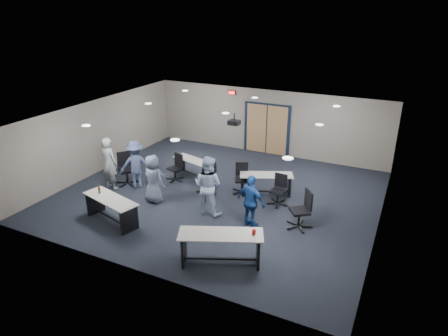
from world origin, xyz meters
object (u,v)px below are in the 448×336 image
at_px(table_front_right, 221,243).
at_px(chair_loose_left, 126,169).
at_px(table_front_left, 111,206).
at_px(table_back_left, 193,165).
at_px(chair_back_a, 175,168).
at_px(person_plaid, 153,179).
at_px(chair_back_c, 242,179).
at_px(person_back, 136,165).
at_px(chair_loose_right, 300,210).
at_px(person_gray, 109,163).
at_px(chair_back_b, 207,178).
at_px(chair_back_d, 278,190).
at_px(person_navy, 251,202).
at_px(person_lightblue, 208,185).
at_px(table_back_right, 266,181).

bearing_deg(table_front_right, chair_loose_left, 128.07).
height_order(table_front_left, table_back_left, table_front_left).
relative_size(table_front_left, chair_back_a, 2.04).
bearing_deg(chair_back_a, person_plaid, -62.49).
distance_m(chair_back_c, person_back, 3.63).
height_order(table_front_left, person_back, person_back).
height_order(table_front_right, chair_loose_left, chair_loose_left).
distance_m(chair_loose_right, person_gray, 6.57).
relative_size(table_front_left, person_plaid, 1.26).
height_order(table_back_left, chair_back_a, chair_back_a).
bearing_deg(chair_back_b, chair_back_d, 13.80).
distance_m(chair_back_a, chair_loose_left, 1.68).
height_order(chair_back_a, person_gray, person_gray).
xyz_separation_m(chair_back_a, chair_back_c, (2.57, 0.10, 0.02)).
bearing_deg(person_plaid, table_front_right, 156.19).
relative_size(chair_back_d, person_navy, 0.62).
relative_size(chair_back_a, chair_back_c, 0.96).
relative_size(table_front_left, person_back, 1.18).
height_order(chair_back_c, chair_loose_right, chair_loose_right).
relative_size(chair_loose_right, person_lightblue, 0.61).
relative_size(chair_back_b, chair_back_d, 1.08).
xyz_separation_m(table_front_right, chair_back_b, (-2.17, 3.33, -0.04)).
bearing_deg(person_gray, chair_loose_left, -114.46).
xyz_separation_m(chair_back_c, chair_loose_right, (2.36, -1.36, 0.05)).
distance_m(table_back_left, chair_loose_left, 2.38).
bearing_deg(table_back_right, table_front_left, -155.89).
height_order(table_back_right, person_back, person_back).
distance_m(chair_back_b, person_lightblue, 1.47).
bearing_deg(chair_loose_right, person_gray, -124.22).
xyz_separation_m(person_gray, person_lightblue, (3.85, -0.13, 0.00)).
bearing_deg(chair_back_c, person_lightblue, -125.48).
height_order(chair_back_a, chair_loose_left, chair_loose_left).
bearing_deg(chair_back_c, table_back_left, 142.68).
bearing_deg(chair_back_b, person_navy, -24.75).
height_order(chair_back_b, person_back, person_back).
xyz_separation_m(chair_loose_left, person_lightblue, (3.56, -0.62, 0.35)).
xyz_separation_m(chair_back_d, person_lightblue, (-1.71, -1.46, 0.43)).
relative_size(table_back_right, chair_back_d, 1.86).
relative_size(table_back_left, person_back, 1.00).
relative_size(chair_back_b, person_plaid, 0.67).
xyz_separation_m(chair_back_a, person_gray, (-1.62, -1.52, 0.43)).
bearing_deg(chair_loose_right, table_front_left, -103.75).
distance_m(table_back_left, chair_back_b, 1.50).
bearing_deg(table_front_left, person_navy, 37.11).
relative_size(chair_back_a, person_back, 0.58).
distance_m(table_front_left, chair_back_c, 4.32).
relative_size(person_lightblue, person_navy, 1.16).
bearing_deg(person_navy, chair_loose_left, 7.80).
bearing_deg(person_gray, table_back_left, -127.90).
distance_m(table_front_left, table_back_right, 5.01).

